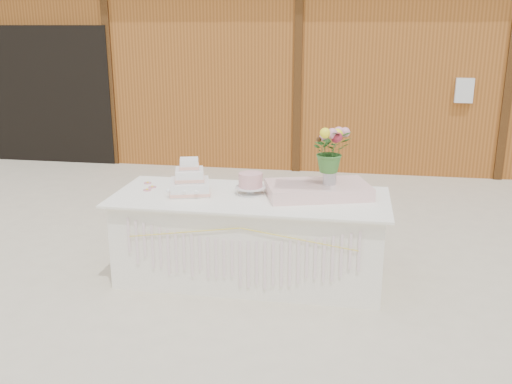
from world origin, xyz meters
TOP-DOWN VIEW (x-y plane):
  - ground at (0.00, 0.00)m, footprint 80.00×80.00m
  - barn at (-0.01, 5.99)m, footprint 12.60×4.60m
  - cake_table at (0.00, -0.00)m, footprint 2.40×1.00m
  - wedding_cake at (-0.54, -0.00)m, footprint 0.43×0.43m
  - pink_cake_stand at (-0.01, 0.06)m, footprint 0.27×0.27m
  - satin_runner at (0.58, 0.10)m, footprint 0.98×0.74m
  - flower_vase at (0.68, 0.12)m, footprint 0.11×0.11m
  - bouquet at (0.68, 0.12)m, footprint 0.41×0.39m
  - loose_flowers at (-0.99, 0.12)m, footprint 0.28×0.38m

SIDE VIEW (x-z plane):
  - ground at x=0.00m, z-range 0.00..0.00m
  - cake_table at x=0.00m, z-range 0.00..0.77m
  - loose_flowers at x=-0.99m, z-range 0.77..0.79m
  - satin_runner at x=0.58m, z-range 0.77..0.88m
  - wedding_cake at x=-0.54m, z-range 0.72..1.03m
  - pink_cake_stand at x=-0.01m, z-range 0.78..0.97m
  - flower_vase at x=0.68m, z-range 0.88..1.04m
  - bouquet at x=0.68m, z-range 1.04..1.40m
  - barn at x=-0.01m, z-range 0.03..3.33m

